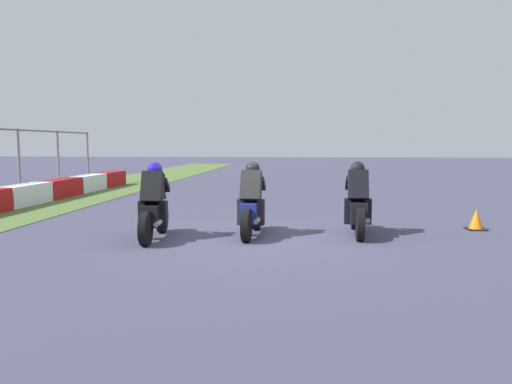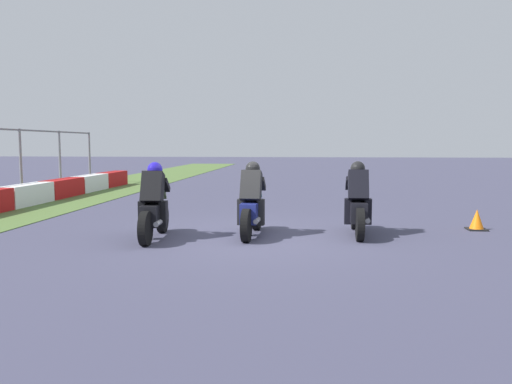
{
  "view_description": "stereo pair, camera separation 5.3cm",
  "coord_description": "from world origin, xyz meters",
  "px_view_note": "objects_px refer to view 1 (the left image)",
  "views": [
    {
      "loc": [
        -9.89,
        -0.92,
        1.87
      ],
      "look_at": [
        0.12,
        -0.0,
        0.9
      ],
      "focal_mm": 35.29,
      "sensor_mm": 36.0,
      "label": 1
    },
    {
      "loc": [
        -9.89,
        -0.98,
        1.87
      ],
      "look_at": [
        0.12,
        -0.0,
        0.9
      ],
      "focal_mm": 35.29,
      "sensor_mm": 36.0,
      "label": 2
    }
  ],
  "objects_px": {
    "rider_lane_b": "(252,205)",
    "rider_lane_c": "(154,207)",
    "traffic_cone": "(476,220)",
    "rider_lane_a": "(357,205)"
  },
  "relations": [
    {
      "from": "rider_lane_b",
      "to": "rider_lane_c",
      "type": "bearing_deg",
      "value": 108.57
    },
    {
      "from": "rider_lane_b",
      "to": "rider_lane_a",
      "type": "bearing_deg",
      "value": -79.11
    },
    {
      "from": "rider_lane_b",
      "to": "traffic_cone",
      "type": "xyz_separation_m",
      "value": [
        1.13,
        -4.79,
        -0.42
      ]
    },
    {
      "from": "rider_lane_a",
      "to": "rider_lane_c",
      "type": "xyz_separation_m",
      "value": [
        -0.83,
        4.02,
        0.0
      ]
    },
    {
      "from": "rider_lane_b",
      "to": "rider_lane_c",
      "type": "xyz_separation_m",
      "value": [
        -0.53,
        1.88,
        0.0
      ]
    },
    {
      "from": "rider_lane_a",
      "to": "rider_lane_c",
      "type": "distance_m",
      "value": 4.11
    },
    {
      "from": "rider_lane_a",
      "to": "traffic_cone",
      "type": "relative_size",
      "value": 4.53
    },
    {
      "from": "rider_lane_b",
      "to": "rider_lane_c",
      "type": "height_order",
      "value": "same"
    },
    {
      "from": "rider_lane_a",
      "to": "traffic_cone",
      "type": "distance_m",
      "value": 2.8
    },
    {
      "from": "rider_lane_c",
      "to": "traffic_cone",
      "type": "distance_m",
      "value": 6.88
    }
  ]
}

